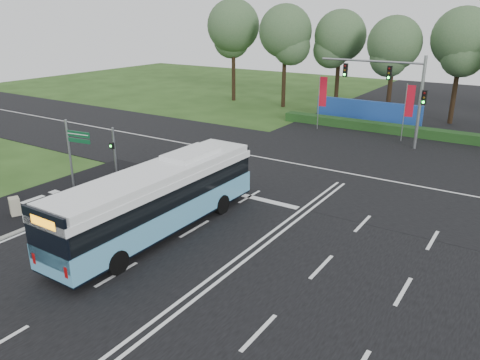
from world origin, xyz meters
name	(u,v)px	position (x,y,z in m)	size (l,w,h in m)	color
ground	(253,247)	(0.00, 0.00, 0.00)	(120.00, 120.00, 0.00)	#274517
road_main	(253,247)	(0.00, 0.00, 0.02)	(20.00, 120.00, 0.04)	black
road_cross	(350,174)	(0.00, 12.00, 0.03)	(120.00, 14.00, 0.05)	black
bike_path	(24,209)	(-12.50, -3.00, 0.03)	(5.00, 18.00, 0.06)	black
kerb_strip	(52,218)	(-10.10, -3.00, 0.06)	(0.25, 18.00, 0.12)	gray
city_bus	(159,199)	(-4.47, -1.10, 1.73)	(2.63, 11.95, 3.43)	#569FC9
pedestrian_signal	(114,153)	(-11.63, 2.79, 1.86)	(0.30, 0.42, 3.40)	gray
street_sign	(74,148)	(-12.12, 0.29, 2.67)	(1.65, 0.32, 4.27)	gray
utility_cabinet	(15,207)	(-12.08, -3.70, 0.48)	(0.58, 0.48, 0.97)	#ACA48A
banner_flag_left	(322,95)	(-6.70, 22.37, 3.12)	(0.71, 0.12, 4.80)	gray
banner_flag_mid	(408,105)	(0.76, 22.25, 3.04)	(0.69, 0.13, 4.68)	gray
traffic_light_gantry	(397,86)	(0.21, 20.50, 4.66)	(8.41, 0.28, 7.00)	gray
hedge	(402,130)	(0.00, 24.50, 0.40)	(22.00, 1.20, 0.80)	#1A3C15
blue_hoarding	(367,112)	(-4.00, 27.00, 1.10)	(10.00, 0.30, 2.20)	#1C4398
eucalyptus_row	(466,36)	(2.88, 31.06, 7.97)	(54.27, 9.06, 11.56)	black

